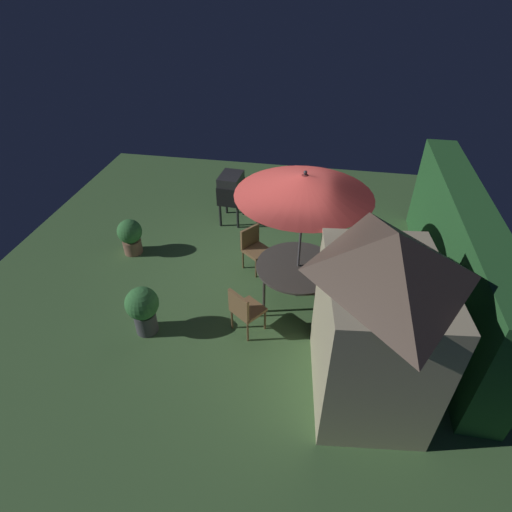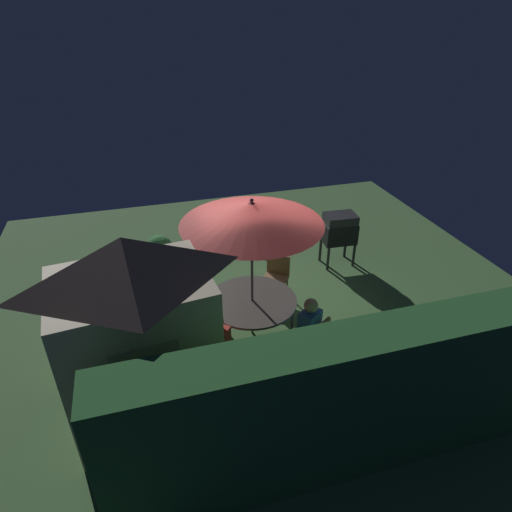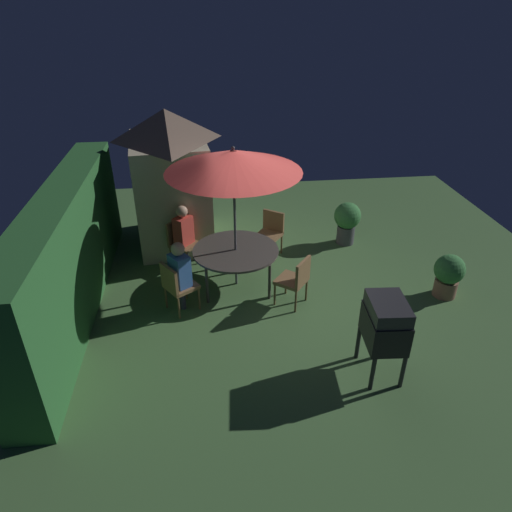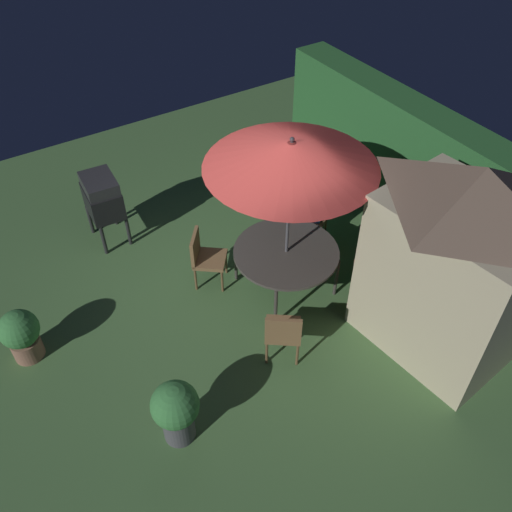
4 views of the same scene
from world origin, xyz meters
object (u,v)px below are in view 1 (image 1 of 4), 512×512
(chair_far_side, at_px, (354,258))
(person_in_blue, at_px, (352,248))
(chair_near_shed, at_px, (353,313))
(potted_plant_by_grill, at_px, (143,308))
(potted_plant_by_shed, at_px, (130,235))
(patio_umbrella, at_px, (304,185))
(chair_toward_hedge, at_px, (254,246))
(person_in_red, at_px, (351,299))
(patio_table, at_px, (298,268))
(chair_toward_house, at_px, (244,309))
(bbq_grill, at_px, (231,189))
(garden_shed, at_px, (377,321))

(chair_far_side, bearing_deg, person_in_blue, -55.68)
(chair_near_shed, distance_m, potted_plant_by_grill, 3.48)
(chair_near_shed, xyz_separation_m, potted_plant_by_shed, (-1.64, -4.63, -0.08))
(patio_umbrella, bearing_deg, potted_plant_by_grill, -61.27)
(chair_toward_hedge, distance_m, person_in_red, 2.45)
(patio_umbrella, height_order, person_in_blue, patio_umbrella)
(chair_toward_hedge, height_order, person_in_blue, person_in_blue)
(patio_table, xyz_separation_m, chair_toward_house, (1.06, -0.78, -0.16))
(chair_toward_house, bearing_deg, patio_umbrella, 143.59)
(bbq_grill, distance_m, chair_toward_hedge, 1.96)
(potted_plant_by_shed, bearing_deg, patio_table, 77.68)
(chair_far_side, relative_size, potted_plant_by_grill, 0.99)
(potted_plant_by_grill, distance_m, person_in_blue, 3.95)
(person_in_red, bearing_deg, patio_table, -130.52)
(patio_umbrella, bearing_deg, bbq_grill, -143.98)
(person_in_red, bearing_deg, potted_plant_by_grill, -80.83)
(chair_far_side, relative_size, person_in_blue, 0.71)
(patio_table, bearing_deg, bbq_grill, -143.98)
(patio_table, xyz_separation_m, person_in_blue, (-0.65, 0.96, 0.11))
(potted_plant_by_grill, height_order, person_in_red, person_in_red)
(garden_shed, height_order, chair_toward_hedge, garden_shed)
(chair_near_shed, distance_m, chair_toward_hedge, 2.52)
(bbq_grill, relative_size, chair_toward_house, 1.33)
(garden_shed, height_order, chair_toward_house, garden_shed)
(chair_toward_house, height_order, person_in_red, person_in_red)
(chair_near_shed, relative_size, person_in_red, 0.71)
(potted_plant_by_shed, bearing_deg, chair_far_side, 88.88)
(bbq_grill, height_order, chair_near_shed, bbq_grill)
(chair_toward_house, relative_size, person_in_blue, 0.71)
(chair_far_side, distance_m, potted_plant_by_shed, 4.66)
(garden_shed, xyz_separation_m, chair_near_shed, (-1.03, -0.17, -0.90))
(patio_table, distance_m, chair_far_side, 1.25)
(chair_near_shed, height_order, chair_far_side, same)
(garden_shed, relative_size, patio_table, 1.82)
(garden_shed, bearing_deg, chair_near_shed, -170.59)
(patio_umbrella, distance_m, chair_toward_house, 2.24)
(potted_plant_by_grill, bearing_deg, chair_toward_house, 99.61)
(chair_toward_house, height_order, potted_plant_by_shed, chair_toward_house)
(patio_umbrella, relative_size, chair_toward_hedge, 2.86)
(bbq_grill, distance_m, chair_near_shed, 4.36)
(patio_umbrella, bearing_deg, chair_far_side, 124.32)
(potted_plant_by_grill, bearing_deg, bbq_grill, 170.46)
(chair_toward_hedge, height_order, chair_toward_house, same)
(chair_toward_hedge, bearing_deg, potted_plant_by_grill, -35.64)
(patio_table, relative_size, chair_far_side, 1.70)
(chair_toward_hedge, bearing_deg, chair_near_shed, 50.52)
(potted_plant_by_shed, bearing_deg, chair_near_shed, 70.44)
(patio_table, xyz_separation_m, potted_plant_by_grill, (1.34, -2.45, -0.15))
(chair_near_shed, xyz_separation_m, chair_far_side, (-1.55, 0.03, 0.00))
(chair_toward_house, distance_m, person_in_red, 1.75)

